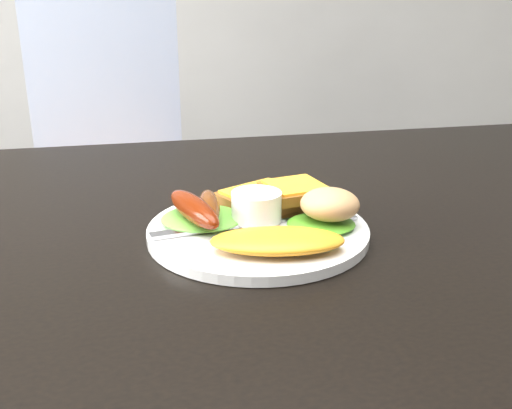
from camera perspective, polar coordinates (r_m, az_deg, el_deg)
name	(u,v)px	position (r m, az deg, el deg)	size (l,w,h in m)	color
dining_table	(241,243)	(0.66, -1.47, -3.72)	(1.20, 0.80, 0.04)	black
dining_chair	(111,184)	(1.80, -13.65, 1.90)	(0.46, 0.46, 0.05)	#A26F55
person	(256,154)	(1.17, -0.04, 4.87)	(0.50, 0.33, 1.38)	navy
plate	(258,231)	(0.62, 0.19, -2.56)	(0.23, 0.23, 0.01)	white
lettuce_left	(203,218)	(0.63, -5.11, -1.29)	(0.09, 0.08, 0.01)	#42991B
lettuce_right	(321,224)	(0.62, 6.21, -1.82)	(0.07, 0.06, 0.01)	#31961E
omelette	(278,241)	(0.56, 2.07, -3.46)	(0.13, 0.06, 0.02)	orange
sausage_a	(194,209)	(0.61, -5.95, -0.40)	(0.03, 0.11, 0.03)	#641A07
sausage_b	(209,207)	(0.62, -4.50, -0.22)	(0.02, 0.09, 0.02)	#5F2705
ramekin	(256,206)	(0.62, 0.05, -0.17)	(0.05, 0.05, 0.03)	white
toast_a	(265,201)	(0.67, 0.83, 0.36)	(0.09, 0.09, 0.01)	brown
toast_b	(295,191)	(0.67, 3.76, 1.30)	(0.07, 0.07, 0.01)	brown
potato_salad	(330,204)	(0.62, 7.05, 0.02)	(0.06, 0.06, 0.03)	#C7B286
fork	(229,226)	(0.62, -2.63, -2.02)	(0.16, 0.01, 0.00)	#ADAFB7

